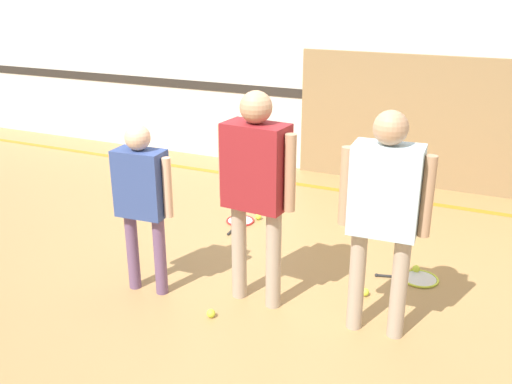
% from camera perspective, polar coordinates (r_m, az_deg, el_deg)
% --- Properties ---
extents(ground_plane, '(16.00, 16.00, 0.00)m').
position_cam_1_polar(ground_plane, '(4.79, -0.43, -9.84)').
color(ground_plane, '#A87F4C').
extents(wall_back, '(16.00, 0.07, 3.20)m').
position_cam_1_polar(wall_back, '(7.27, 10.73, 13.62)').
color(wall_back, silver).
rests_on(wall_back, ground_plane).
extents(wall_panel, '(3.15, 0.05, 1.60)m').
position_cam_1_polar(wall_panel, '(7.20, 16.61, 6.63)').
color(wall_panel, '#93754C').
rests_on(wall_panel, ground_plane).
extents(floor_stripe, '(14.40, 0.10, 0.01)m').
position_cam_1_polar(floor_stripe, '(7.04, 8.60, 0.15)').
color(floor_stripe, orange).
rests_on(floor_stripe, ground_plane).
extents(person_instructor, '(0.64, 0.30, 1.69)m').
position_cam_1_polar(person_instructor, '(4.22, 0.00, 1.47)').
color(person_instructor, tan).
rests_on(person_instructor, ground_plane).
extents(person_student_left, '(0.53, 0.24, 1.40)m').
position_cam_1_polar(person_student_left, '(4.53, -11.37, 0.00)').
color(person_student_left, '#6B4C70').
rests_on(person_student_left, ground_plane).
extents(person_student_right, '(0.62, 0.28, 1.64)m').
position_cam_1_polar(person_student_right, '(3.93, 12.73, -0.98)').
color(person_student_right, tan).
rests_on(person_student_right, ground_plane).
extents(racket_spare_on_floor, '(0.33, 0.54, 0.03)m').
position_cam_1_polar(racket_spare_on_floor, '(6.07, -1.64, -2.94)').
color(racket_spare_on_floor, red).
rests_on(racket_spare_on_floor, ground_plane).
extents(racket_second_spare, '(0.57, 0.39, 0.03)m').
position_cam_1_polar(racket_second_spare, '(5.15, 15.88, -8.31)').
color(racket_second_spare, '#C6D838').
rests_on(racket_second_spare, ground_plane).
extents(tennis_ball_near_instructor, '(0.07, 0.07, 0.07)m').
position_cam_1_polar(tennis_ball_near_instructor, '(4.45, -4.52, -12.01)').
color(tennis_ball_near_instructor, '#CCE038').
rests_on(tennis_ball_near_instructor, ground_plane).
extents(tennis_ball_by_spare_racket, '(0.07, 0.07, 0.07)m').
position_cam_1_polar(tennis_ball_by_spare_racket, '(6.12, 0.23, -2.49)').
color(tennis_ball_by_spare_racket, '#CCE038').
rests_on(tennis_ball_by_spare_racket, ground_plane).
extents(tennis_ball_stray_left, '(0.07, 0.07, 0.07)m').
position_cam_1_polar(tennis_ball_stray_left, '(4.79, 10.84, -9.80)').
color(tennis_ball_stray_left, '#CCE038').
rests_on(tennis_ball_stray_left, ground_plane).
extents(tennis_ball_stray_right, '(0.07, 0.07, 0.07)m').
position_cam_1_polar(tennis_ball_stray_right, '(5.25, 15.72, -7.41)').
color(tennis_ball_stray_right, '#CCE038').
rests_on(tennis_ball_stray_right, ground_plane).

